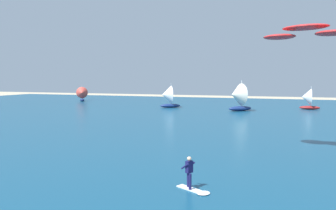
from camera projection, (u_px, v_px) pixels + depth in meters
name	position (u px, v px, depth m)	size (l,w,h in m)	color
ocean	(235.00, 116.00, 48.91)	(160.00, 90.00, 0.10)	navy
kitesurfer	(192.00, 178.00, 16.39)	(2.00, 1.39, 1.67)	white
kite	(305.00, 32.00, 23.03)	(6.22, 3.53, 0.90)	red
sailboat_trailing	(167.00, 96.00, 62.45)	(4.21, 3.85, 4.68)	navy
sailboat_center_horizon	(237.00, 97.00, 55.96)	(4.72, 4.59, 5.29)	navy
sailboat_mid_left	(307.00, 99.00, 58.93)	(3.57, 3.03, 4.17)	maroon
sailboat_far_right	(82.00, 94.00, 79.93)	(3.27, 3.53, 3.92)	navy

